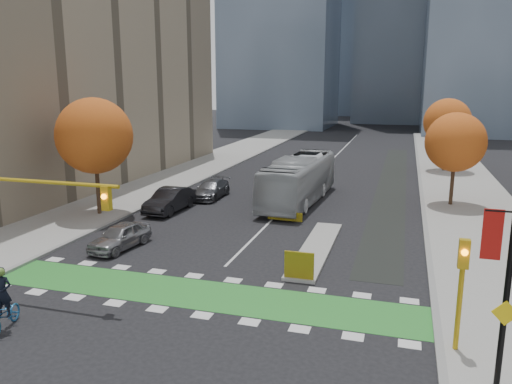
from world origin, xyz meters
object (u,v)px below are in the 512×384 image
Objects in this scene: cyclist at (4,309)px; parked_car_b at (170,200)px; tree_east_far at (447,122)px; banner_lamppost at (512,246)px; tree_east_near at (456,142)px; traffic_signal_east at (462,278)px; traffic_signal_west at (8,204)px; tree_west at (94,136)px; bus at (299,179)px; parked_car_c at (211,189)px; hazard_board at (299,265)px; parked_car_a at (120,236)px.

cyclist reaches higher than parked_car_b.
tree_east_far is 0.92× the size of banner_lamppost.
tree_east_near is 1.73× the size of traffic_signal_east.
traffic_signal_east is at bearing 116.61° from banner_lamppost.
tree_west is at bearing 108.02° from traffic_signal_west.
bus is (-11.35, -1.91, -3.07)m from tree_east_near.
tree_east_far is at bearing 87.03° from traffic_signal_east.
cyclist is 18.15m from parked_car_b.
tree_east_near is 2.87× the size of cyclist.
bus is at bearing 5.17° from parked_car_c.
cyclist is 0.48× the size of parked_car_b.
tree_east_far is at bearing 59.84° from bus.
hazard_board is 10.76m from banner_lamppost.
cyclist is at bearing -88.05° from parked_car_c.
traffic_signal_west is at bearing 111.02° from cyclist.
traffic_signal_west is 7.45m from parked_car_a.
tree_east_near is 1.69× the size of parked_car_a.
cyclist is 0.59× the size of parked_car_a.
tree_east_far reaches higher than traffic_signal_west.
parked_car_b is at bearing 138.62° from banner_lamppost.
tree_west reaches higher than bus.
traffic_signal_west is at bearing -94.28° from parked_car_c.
traffic_signal_west is 18.48m from traffic_signal_east.
bus reaches higher than parked_car_b.
traffic_signal_west is 1.75× the size of parked_car_c.
parked_car_b is 1.05× the size of parked_car_c.
cyclist is 24.54m from bus.
parked_car_b is (-8.36, -5.67, -0.95)m from bus.
hazard_board is 0.57× the size of cyclist.
traffic_signal_east reaches higher than parked_car_b.
tree_west is 6.86m from parked_car_b.
traffic_signal_east is 0.32× the size of bus.
tree_east_far is (0.50, 16.00, 0.38)m from tree_east_near.
traffic_signal_west is 2.08× the size of traffic_signal_east.
traffic_signal_west is (4.07, -12.51, -1.58)m from tree_west.
tree_east_near is 24.51m from banner_lamppost.
parked_car_c is (-0.85, 23.03, -0.11)m from cyclist.
cyclist is (-17.65, -25.61, -4.04)m from tree_east_near.
parked_car_c is (1.21, 5.00, -0.14)m from parked_car_b.
traffic_signal_east is (6.50, -4.71, 1.93)m from hazard_board.
traffic_signal_west is at bearing 174.14° from banner_lamppost.
parked_car_c is (5.50, 7.42, -4.91)m from tree_west.
parked_car_a is (5.35, -5.97, -4.90)m from tree_west.
banner_lamppost is 3.36× the size of cyclist.
cyclist is at bearing -141.00° from hazard_board.
hazard_board is 35.13m from tree_east_far.
parked_car_b is (-11.71, 10.22, 0.05)m from hazard_board.
bus is (-10.85, 22.59, -2.82)m from banner_lamppost.
parked_car_c is (-18.50, -2.58, -4.16)m from tree_east_near.
traffic_signal_west is at bearing -93.90° from parked_car_a.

